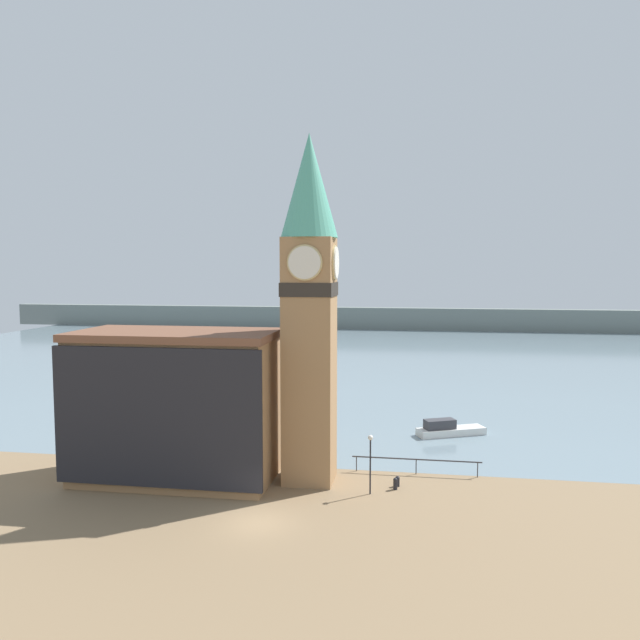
# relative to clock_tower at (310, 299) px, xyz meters

# --- Properties ---
(ground_plane) EXTENTS (160.00, 160.00, 0.00)m
(ground_plane) POSITION_rel_clock_tower_xyz_m (-1.69, -7.36, -12.27)
(ground_plane) COLOR #846B4C
(water) EXTENTS (160.00, 120.00, 0.00)m
(water) POSITION_rel_clock_tower_xyz_m (-1.69, 62.65, -12.27)
(water) COLOR gray
(water) RESTS_ON ground_plane
(far_shoreline) EXTENTS (180.00, 3.00, 5.00)m
(far_shoreline) POSITION_rel_clock_tower_xyz_m (-1.69, 102.65, -9.77)
(far_shoreline) COLOR slate
(far_shoreline) RESTS_ON water
(pier_railing) EXTENTS (8.94, 0.08, 1.09)m
(pier_railing) POSITION_rel_clock_tower_xyz_m (7.09, 2.40, -11.33)
(pier_railing) COLOR #333338
(pier_railing) RESTS_ON ground_plane
(clock_tower) EXTENTS (3.75, 3.75, 23.04)m
(clock_tower) POSITION_rel_clock_tower_xyz_m (0.00, 0.00, 0.00)
(clock_tower) COLOR #9E754C
(clock_tower) RESTS_ON ground_plane
(pier_building) EXTENTS (13.62, 7.04, 10.11)m
(pier_building) POSITION_rel_clock_tower_xyz_m (-8.98, -1.05, -7.20)
(pier_building) COLOR #9E754C
(pier_building) RESTS_ON ground_plane
(boat_near) EXTENTS (6.06, 3.90, 1.43)m
(boat_near) POSITION_rel_clock_tower_xyz_m (9.72, 12.95, -11.75)
(boat_near) COLOR silver
(boat_near) RESTS_ON water
(mooring_bollard_near) EXTENTS (0.29, 0.29, 0.78)m
(mooring_bollard_near) POSITION_rel_clock_tower_xyz_m (5.78, -0.85, -11.84)
(mooring_bollard_near) COLOR black
(mooring_bollard_near) RESTS_ON ground_plane
(mooring_bollard_far) EXTENTS (0.30, 0.30, 0.69)m
(mooring_bollard_far) POSITION_rel_clock_tower_xyz_m (5.90, -0.25, -11.89)
(mooring_bollard_far) COLOR black
(mooring_bollard_far) RESTS_ON ground_plane
(lamp_post) EXTENTS (0.32, 0.32, 3.82)m
(lamp_post) POSITION_rel_clock_tower_xyz_m (4.23, -1.91, -9.59)
(lamp_post) COLOR black
(lamp_post) RESTS_ON ground_plane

